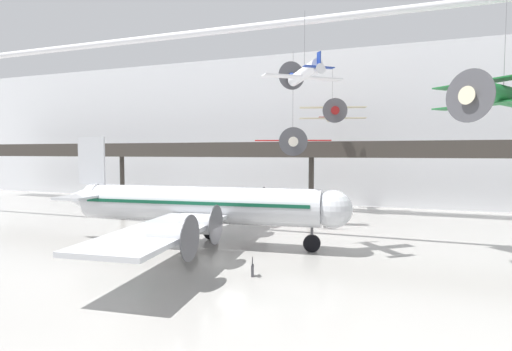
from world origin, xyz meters
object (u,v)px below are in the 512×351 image
(suspended_plane_green_biplane, at_px, (503,95))
(suspended_plane_cream_biplane, at_px, (332,115))
(airliner_silver_main, at_px, (197,205))
(info_sign_pedestal, at_px, (252,269))
(suspended_plane_red_highwing, at_px, (293,145))
(suspended_plane_white_twin, at_px, (304,74))

(suspended_plane_green_biplane, relative_size, suspended_plane_cream_biplane, 1.03)
(airliner_silver_main, distance_m, suspended_plane_green_biplane, 23.33)
(info_sign_pedestal, bearing_deg, suspended_plane_cream_biplane, 71.68)
(suspended_plane_cream_biplane, bearing_deg, suspended_plane_red_highwing, -27.03)
(airliner_silver_main, bearing_deg, suspended_plane_white_twin, 0.29)
(airliner_silver_main, xyz_separation_m, info_sign_pedestal, (7.09, -6.10, -2.79))
(suspended_plane_green_biplane, xyz_separation_m, info_sign_pedestal, (-14.66, -8.51, -10.89))
(info_sign_pedestal, bearing_deg, suspended_plane_red_highwing, 78.85)
(suspended_plane_white_twin, xyz_separation_m, info_sign_pedestal, (-1.48, -7.04, -12.89))
(suspended_plane_red_highwing, relative_size, suspended_plane_cream_biplane, 1.28)
(airliner_silver_main, height_order, suspended_plane_white_twin, suspended_plane_white_twin)
(suspended_plane_red_highwing, bearing_deg, suspended_plane_cream_biplane, 152.48)
(suspended_plane_white_twin, bearing_deg, suspended_plane_red_highwing, -19.72)
(airliner_silver_main, relative_size, suspended_plane_cream_biplane, 3.46)
(suspended_plane_white_twin, bearing_deg, suspended_plane_cream_biplane, -35.04)
(suspended_plane_red_highwing, distance_m, suspended_plane_cream_biplane, 11.76)
(suspended_plane_green_biplane, distance_m, suspended_plane_cream_biplane, 24.64)
(info_sign_pedestal, bearing_deg, airliner_silver_main, 121.23)
(suspended_plane_green_biplane, distance_m, suspended_plane_red_highwing, 19.32)
(suspended_plane_green_biplane, relative_size, suspended_plane_white_twin, 1.53)
(suspended_plane_white_twin, bearing_deg, info_sign_pedestal, 129.49)
(suspended_plane_white_twin, distance_m, info_sign_pedestal, 14.76)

